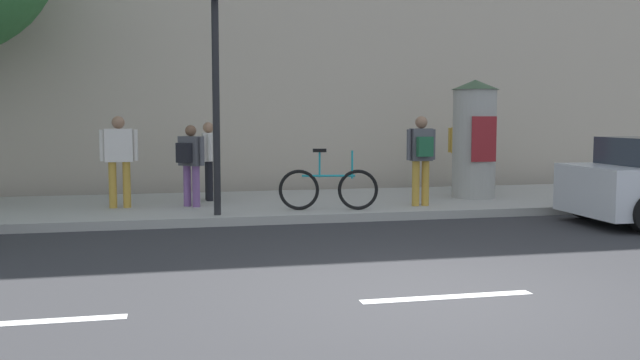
{
  "coord_description": "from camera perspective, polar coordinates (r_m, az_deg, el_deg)",
  "views": [
    {
      "loc": [
        -2.74,
        -6.38,
        1.8
      ],
      "look_at": [
        -0.86,
        2.0,
        1.02
      ],
      "focal_mm": 39.02,
      "sensor_mm": 36.0,
      "label": 1
    }
  ],
  "objects": [
    {
      "name": "sidewalk_curb",
      "position": [
        13.77,
        -1.03,
        -2.0
      ],
      "size": [
        36.0,
        4.0,
        0.15
      ],
      "primitive_type": "cube",
      "color": "#9E9B93",
      "rests_on": "ground_plane"
    },
    {
      "name": "pedestrian_with_bag",
      "position": [
        12.95,
        -10.59,
        1.73
      ],
      "size": [
        0.52,
        0.52,
        1.5
      ],
      "color": "#724C84",
      "rests_on": "sidewalk_curb"
    },
    {
      "name": "pedestrian_in_light_jacket",
      "position": [
        16.11,
        11.47,
        2.62
      ],
      "size": [
        0.5,
        0.42,
        1.64
      ],
      "color": "#1E5938",
      "rests_on": "sidewalk_curb"
    },
    {
      "name": "bicycle_leaning",
      "position": [
        12.33,
        0.7,
        -0.68
      ],
      "size": [
        1.75,
        0.41,
        1.09
      ],
      "color": "black",
      "rests_on": "sidewalk_curb"
    },
    {
      "name": "traffic_light",
      "position": [
        11.72,
        -8.55,
        11.3
      ],
      "size": [
        0.24,
        0.45,
        4.33
      ],
      "color": "black",
      "rests_on": "sidewalk_curb"
    },
    {
      "name": "pedestrian_in_red_top",
      "position": [
        13.89,
        -9.12,
        2.02
      ],
      "size": [
        0.25,
        0.59,
        1.55
      ],
      "color": "black",
      "rests_on": "sidewalk_curb"
    },
    {
      "name": "ground_plane",
      "position": [
        7.17,
        10.41,
        -9.44
      ],
      "size": [
        80.0,
        80.0,
        0.0
      ],
      "primitive_type": "plane",
      "color": "#2B2B2D"
    },
    {
      "name": "pedestrian_near_pole",
      "position": [
        12.98,
        8.32,
        2.2
      ],
      "size": [
        0.56,
        0.39,
        1.66
      ],
      "color": "#B78C33",
      "rests_on": "sidewalk_curb"
    },
    {
      "name": "pedestrian_tallest",
      "position": [
        13.09,
        -16.16,
        2.09
      ],
      "size": [
        0.67,
        0.25,
        1.67
      ],
      "color": "#B78C33",
      "rests_on": "sidewalk_curb"
    },
    {
      "name": "lane_markings",
      "position": [
        7.17,
        10.41,
        -9.41
      ],
      "size": [
        25.8,
        0.16,
        0.01
      ],
      "color": "silver",
      "rests_on": "ground_plane"
    },
    {
      "name": "poster_column",
      "position": [
        14.56,
        12.54,
        3.38
      ],
      "size": [
        0.96,
        0.96,
        2.4
      ],
      "color": "#9E9B93",
      "rests_on": "sidewalk_curb"
    }
  ]
}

